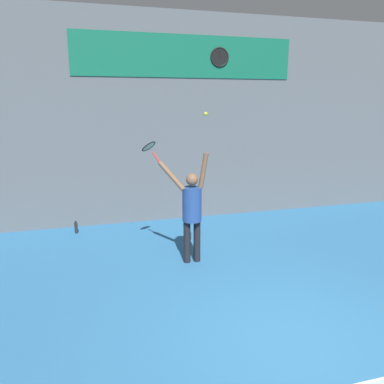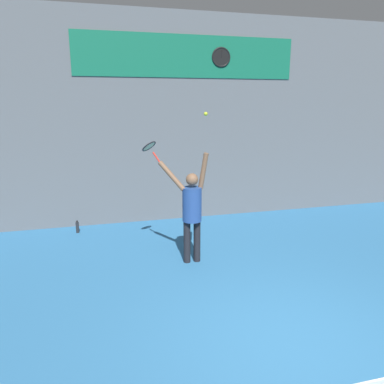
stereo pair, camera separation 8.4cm
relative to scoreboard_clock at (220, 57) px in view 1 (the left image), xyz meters
name	(u,v)px [view 1 (the left image)]	position (x,y,z in m)	size (l,w,h in m)	color
ground_plane	(304,351)	(-0.81, -5.55, -3.98)	(18.00, 18.00, 0.00)	teal
back_wall	(186,120)	(-0.81, 0.08, -1.48)	(18.00, 0.10, 5.00)	slate
sponsor_banner	(187,56)	(-0.81, 0.02, 0.00)	(5.33, 0.02, 0.97)	#146B4C
scoreboard_clock	(220,57)	(0.00, 0.00, 0.00)	(0.47, 0.04, 0.47)	black
tennis_player	(192,208)	(-1.44, -2.66, -2.93)	(0.88, 0.53, 2.07)	black
tennis_racket	(149,147)	(-2.11, -2.22, -1.86)	(0.38, 0.38, 0.39)	red
tennis_ball	(206,114)	(-1.21, -2.77, -1.25)	(0.07, 0.07, 0.07)	#CCDB2D
water_bottle	(76,228)	(-3.57, -0.45, -3.85)	(0.07, 0.07, 0.29)	#262628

